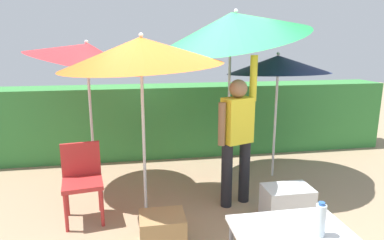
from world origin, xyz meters
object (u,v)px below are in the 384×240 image
(umbrella_navy, at_px, (278,65))
(crate_cardboard, at_px, (162,229))
(umbrella_orange, at_px, (141,52))
(chair_plastic, at_px, (82,177))
(bottle_water, at_px, (320,220))
(cooler_box, at_px, (287,204))
(person_vendor, at_px, (237,133))
(umbrella_yellow, at_px, (233,26))
(umbrella_rainbow, at_px, (87,54))

(umbrella_navy, relative_size, crate_cardboard, 4.09)
(umbrella_orange, distance_m, umbrella_navy, 2.15)
(chair_plastic, height_order, bottle_water, bottle_water)
(cooler_box, relative_size, crate_cardboard, 1.18)
(umbrella_navy, distance_m, person_vendor, 1.40)
(chair_plastic, bearing_deg, crate_cardboard, -38.58)
(umbrella_navy, bearing_deg, umbrella_yellow, -173.13)
(umbrella_yellow, bearing_deg, chair_plastic, -159.06)
(umbrella_navy, relative_size, chair_plastic, 2.13)
(umbrella_rainbow, xyz_separation_m, cooler_box, (2.27, -1.32, -1.67))
(umbrella_rainbow, height_order, umbrella_yellow, umbrella_yellow)
(umbrella_yellow, bearing_deg, umbrella_rainbow, 177.65)
(umbrella_orange, bearing_deg, umbrella_rainbow, 129.95)
(umbrella_orange, distance_m, crate_cardboard, 1.91)
(umbrella_rainbow, height_order, crate_cardboard, umbrella_rainbow)
(person_vendor, bearing_deg, crate_cardboard, -143.57)
(bottle_water, bearing_deg, umbrella_yellow, 86.31)
(umbrella_rainbow, relative_size, bottle_water, 9.10)
(person_vendor, xyz_separation_m, crate_cardboard, (-1.00, -0.74, -0.78))
(umbrella_orange, height_order, person_vendor, umbrella_orange)
(cooler_box, bearing_deg, chair_plastic, 168.27)
(umbrella_orange, xyz_separation_m, person_vendor, (1.14, 0.02, -0.99))
(umbrella_yellow, height_order, cooler_box, umbrella_yellow)
(umbrella_rainbow, xyz_separation_m, umbrella_yellow, (1.94, -0.08, 0.36))
(person_vendor, bearing_deg, umbrella_navy, 43.41)
(chair_plastic, height_order, cooler_box, chair_plastic)
(umbrella_rainbow, distance_m, crate_cardboard, 2.44)
(umbrella_rainbow, xyz_separation_m, umbrella_navy, (2.66, 0.01, -0.17))
(umbrella_rainbow, height_order, chair_plastic, umbrella_rainbow)
(umbrella_orange, relative_size, umbrella_yellow, 0.78)
(umbrella_yellow, relative_size, umbrella_navy, 1.46)
(umbrella_rainbow, height_order, bottle_water, umbrella_rainbow)
(cooler_box, bearing_deg, person_vendor, 130.58)
(umbrella_rainbow, xyz_separation_m, person_vendor, (1.82, -0.79, -0.95))
(crate_cardboard, bearing_deg, cooler_box, 8.06)
(umbrella_yellow, distance_m, bottle_water, 3.05)
(umbrella_rainbow, distance_m, umbrella_orange, 1.06)
(umbrella_orange, xyz_separation_m, crate_cardboard, (0.14, -0.71, -1.77))
(bottle_water, bearing_deg, crate_cardboard, 126.74)
(umbrella_rainbow, relative_size, crate_cardboard, 4.72)
(umbrella_orange, height_order, chair_plastic, umbrella_orange)
(umbrella_navy, bearing_deg, crate_cardboard, -140.20)
(chair_plastic, relative_size, cooler_box, 1.63)
(umbrella_navy, relative_size, person_vendor, 1.01)
(umbrella_rainbow, xyz_separation_m, umbrella_orange, (0.68, -0.81, 0.04))
(umbrella_orange, xyz_separation_m, chair_plastic, (-0.72, -0.03, -1.42))
(umbrella_rainbow, height_order, umbrella_navy, umbrella_rainbow)
(umbrella_orange, bearing_deg, umbrella_yellow, 30.13)
(umbrella_navy, relative_size, bottle_water, 7.88)
(umbrella_yellow, distance_m, crate_cardboard, 2.78)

